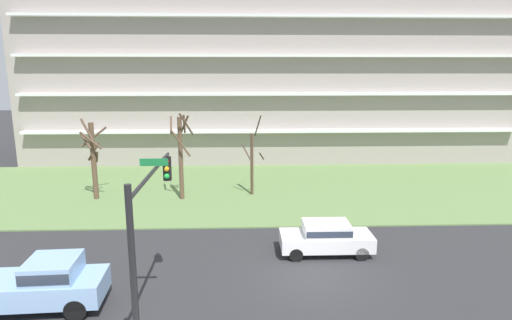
# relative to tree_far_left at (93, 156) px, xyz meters

# --- Properties ---
(ground) EXTENTS (160.00, 160.00, 0.00)m
(ground) POSITION_rel_tree_far_left_xyz_m (12.94, -11.86, -3.02)
(ground) COLOR #2D2D30
(grass_lawn_strip) EXTENTS (80.00, 16.00, 0.08)m
(grass_lawn_strip) POSITION_rel_tree_far_left_xyz_m (12.94, 2.14, -2.98)
(grass_lawn_strip) COLOR #66844C
(grass_lawn_strip) RESTS_ON ground
(apartment_building) EXTENTS (46.54, 14.36, 19.90)m
(apartment_building) POSITION_rel_tree_far_left_xyz_m (12.94, 16.84, 6.93)
(apartment_building) COLOR #9E938C
(apartment_building) RESTS_ON ground
(tree_far_left) EXTENTS (1.83, 1.87, 5.64)m
(tree_far_left) POSITION_rel_tree_far_left_xyz_m (0.00, 0.00, 0.00)
(tree_far_left) COLOR brown
(tree_far_left) RESTS_ON ground
(tree_left) EXTENTS (1.62, 1.59, 6.05)m
(tree_left) POSITION_rel_tree_far_left_xyz_m (5.93, -0.30, 0.30)
(tree_left) COLOR brown
(tree_left) RESTS_ON ground
(tree_center) EXTENTS (1.59, 1.54, 5.71)m
(tree_center) POSITION_rel_tree_far_left_xyz_m (10.76, 0.65, -0.54)
(tree_center) COLOR #4C3828
(tree_center) RESTS_ON ground
(sedan_white_near_left) EXTENTS (4.41, 1.82, 1.57)m
(sedan_white_near_left) POSITION_rel_tree_far_left_xyz_m (14.01, -9.36, -2.15)
(sedan_white_near_left) COLOR white
(sedan_white_near_left) RESTS_ON ground
(pickup_blue_center_left) EXTENTS (5.50, 2.28, 1.95)m
(pickup_blue_center_left) POSITION_rel_tree_far_left_xyz_m (2.34, -13.85, -2.01)
(pickup_blue_center_left) COLOR #8CB2E0
(pickup_blue_center_left) RESTS_ON ground
(traffic_signal_mast) EXTENTS (0.90, 6.00, 6.00)m
(traffic_signal_mast) POSITION_rel_tree_far_left_xyz_m (7.16, -16.36, 1.14)
(traffic_signal_mast) COLOR black
(traffic_signal_mast) RESTS_ON ground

